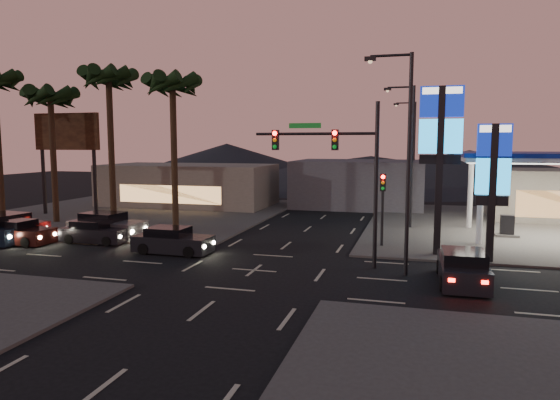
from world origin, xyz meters
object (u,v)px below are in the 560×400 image
(traffic_signal_mast, at_px, (340,160))
(car_lane_a_front, at_px, (172,241))
(suv_station, at_px, (463,268))
(pylon_sign_short, at_px, (493,171))
(car_lane_a_mid, at_px, (17,233))
(pylon_sign_tall, at_px, (441,136))
(car_lane_b_mid, at_px, (95,232))
(car_lane_b_rear, at_px, (10,226))
(car_lane_b_front, at_px, (107,226))

(traffic_signal_mast, xyz_separation_m, car_lane_a_front, (-9.32, 0.43, -4.56))
(suv_station, bearing_deg, pylon_sign_short, 69.51)
(suv_station, bearing_deg, car_lane_a_mid, 175.28)
(pylon_sign_tall, distance_m, pylon_sign_short, 3.20)
(car_lane_b_mid, bearing_deg, pylon_sign_short, 1.77)
(traffic_signal_mast, xyz_separation_m, car_lane_a_mid, (-19.58, 0.29, -4.56))
(pylon_sign_tall, distance_m, suv_station, 7.83)
(car_lane_b_rear, bearing_deg, car_lane_a_front, -6.51)
(car_lane_b_front, xyz_separation_m, car_lane_b_rear, (-6.07, -1.53, -0.03))
(pylon_sign_short, bearing_deg, suv_station, -110.49)
(pylon_sign_short, height_order, car_lane_a_front, pylon_sign_short)
(car_lane_a_front, distance_m, car_lane_b_rear, 12.33)
(car_lane_a_front, xyz_separation_m, car_lane_b_front, (-6.18, 2.93, 0.09))
(pylon_sign_short, height_order, car_lane_b_mid, pylon_sign_short)
(pylon_sign_short, height_order, suv_station, pylon_sign_short)
(pylon_sign_tall, distance_m, car_lane_a_front, 15.50)
(pylon_sign_short, bearing_deg, traffic_signal_mast, -160.87)
(suv_station, bearing_deg, car_lane_b_mid, 170.21)
(traffic_signal_mast, bearing_deg, car_lane_a_mid, 179.15)
(car_lane_a_front, distance_m, car_lane_b_mid, 6.10)
(pylon_sign_short, relative_size, traffic_signal_mast, 0.88)
(pylon_sign_short, relative_size, suv_station, 1.54)
(car_lane_a_front, relative_size, suv_station, 0.98)
(car_lane_a_front, distance_m, suv_station, 15.12)
(pylon_sign_tall, xyz_separation_m, pylon_sign_short, (2.50, -1.00, -1.74))
(pylon_sign_short, distance_m, car_lane_a_mid, 27.20)
(pylon_sign_short, xyz_separation_m, suv_station, (-1.61, -4.30, -3.96))
(car_lane_b_rear, relative_size, suv_station, 1.09)
(pylon_sign_tall, distance_m, traffic_signal_mast, 6.02)
(pylon_sign_short, xyz_separation_m, car_lane_b_front, (-22.74, 0.85, -3.90))
(car_lane_b_mid, bearing_deg, car_lane_a_mid, -160.50)
(pylon_sign_tall, height_order, traffic_signal_mast, pylon_sign_tall)
(car_lane_b_mid, xyz_separation_m, suv_station, (20.90, -3.61, 0.06))
(pylon_sign_tall, relative_size, car_lane_a_mid, 2.00)
(pylon_sign_tall, xyz_separation_m, car_lane_b_rear, (-26.31, -1.69, -5.67))
(pylon_sign_tall, bearing_deg, traffic_signal_mast, -143.48)
(car_lane_a_front, bearing_deg, car_lane_a_mid, -179.23)
(car_lane_a_front, height_order, suv_station, suv_station)
(pylon_sign_short, distance_m, car_lane_b_rear, 29.09)
(car_lane_a_mid, height_order, suv_station, suv_station)
(pylon_sign_tall, xyz_separation_m, traffic_signal_mast, (-4.74, -3.51, -1.17))
(pylon_sign_short, bearing_deg, car_lane_a_mid, -175.26)
(car_lane_a_mid, relative_size, suv_station, 0.99)
(car_lane_a_front, bearing_deg, car_lane_b_front, 154.61)
(pylon_sign_tall, relative_size, pylon_sign_short, 1.29)
(car_lane_a_mid, xyz_separation_m, suv_station, (25.21, -2.08, 0.03))
(suv_station, bearing_deg, pylon_sign_tall, 99.55)
(car_lane_a_mid, relative_size, car_lane_b_front, 0.88)
(car_lane_b_rear, bearing_deg, car_lane_a_mid, -37.59)
(traffic_signal_mast, height_order, car_lane_a_front, traffic_signal_mast)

